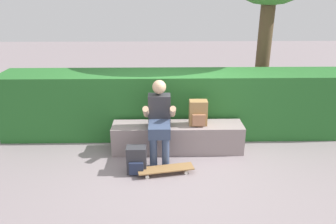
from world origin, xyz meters
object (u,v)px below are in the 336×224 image
object	(u,v)px
skateboard_near_person	(166,169)
backpack_on_ground	(137,160)
backpack_on_bench	(198,113)
bench_main	(177,137)
person_skater	(159,118)

from	to	relation	value
skateboard_near_person	backpack_on_ground	world-z (taller)	backpack_on_ground
backpack_on_bench	backpack_on_ground	xyz separation A→B (m)	(-0.94, -0.66, -0.46)
bench_main	backpack_on_ground	xyz separation A→B (m)	(-0.62, -0.67, -0.03)
skateboard_near_person	backpack_on_ground	bearing A→B (deg)	173.33
bench_main	backpack_on_bench	size ratio (longest dim) A/B	5.23
backpack_on_ground	person_skater	bearing A→B (deg)	54.63
bench_main	person_skater	bearing A→B (deg)	-143.60
skateboard_near_person	bench_main	bearing A→B (deg)	74.53
backpack_on_bench	backpack_on_ground	world-z (taller)	backpack_on_bench
skateboard_near_person	backpack_on_bench	xyz separation A→B (m)	(0.52, 0.71, 0.57)
skateboard_near_person	backpack_on_bench	size ratio (longest dim) A/B	2.06
backpack_on_bench	bench_main	bearing A→B (deg)	178.32
bench_main	backpack_on_ground	world-z (taller)	bench_main
person_skater	backpack_on_ground	xyz separation A→B (m)	(-0.33, -0.46, -0.46)
backpack_on_bench	backpack_on_ground	bearing A→B (deg)	-144.65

